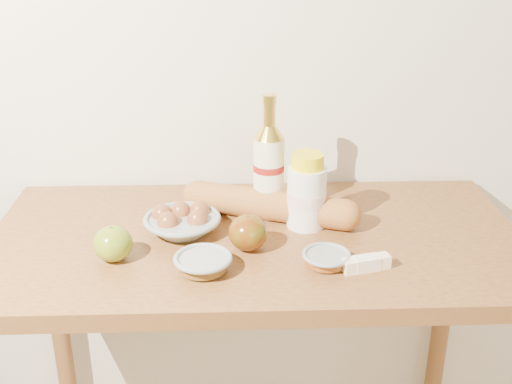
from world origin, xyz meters
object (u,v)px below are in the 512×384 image
at_px(baguette, 269,205).
at_px(cream_bottle, 307,193).
at_px(egg_bowl, 182,222).
at_px(bourbon_bottle, 269,168).
at_px(table, 256,282).

bearing_deg(baguette, cream_bottle, -4.59).
bearing_deg(cream_bottle, egg_bowl, -178.63).
relative_size(bourbon_bottle, baguette, 0.68).
xyz_separation_m(table, baguette, (0.04, 0.08, 0.16)).
height_order(table, bourbon_bottle, bourbon_bottle).
height_order(egg_bowl, baguette, baguette).
height_order(table, cream_bottle, cream_bottle).
relative_size(table, egg_bowl, 5.91).
distance_m(bourbon_bottle, baguette, 0.09).
height_order(bourbon_bottle, egg_bowl, bourbon_bottle).
bearing_deg(baguette, bourbon_bottle, 111.03).
bearing_deg(bourbon_bottle, cream_bottle, -12.22).
distance_m(egg_bowl, baguette, 0.21).
bearing_deg(cream_bottle, baguette, 152.54).
bearing_deg(egg_bowl, bourbon_bottle, 22.83).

